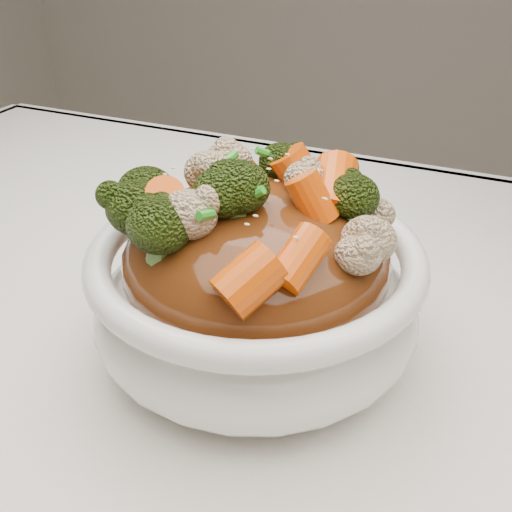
% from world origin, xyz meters
% --- Properties ---
extents(tablecloth, '(1.20, 0.80, 0.04)m').
position_xyz_m(tablecloth, '(0.00, 0.00, 0.73)').
color(tablecloth, silver).
rests_on(tablecloth, dining_table).
extents(bowl, '(0.31, 0.31, 0.09)m').
position_xyz_m(bowl, '(0.03, -0.02, 0.80)').
color(bowl, white).
rests_on(bowl, tablecloth).
extents(sauce_base, '(0.25, 0.25, 0.10)m').
position_xyz_m(sauce_base, '(0.03, -0.02, 0.83)').
color(sauce_base, '#50250D').
rests_on(sauce_base, bowl).
extents(carrots, '(0.25, 0.25, 0.06)m').
position_xyz_m(carrots, '(0.03, -0.02, 0.90)').
color(carrots, '#E35307').
rests_on(carrots, sauce_base).
extents(broccoli, '(0.25, 0.25, 0.05)m').
position_xyz_m(broccoli, '(0.03, -0.02, 0.90)').
color(broccoli, black).
rests_on(broccoli, sauce_base).
extents(cauliflower, '(0.25, 0.25, 0.04)m').
position_xyz_m(cauliflower, '(0.03, -0.02, 0.90)').
color(cauliflower, beige).
rests_on(cauliflower, sauce_base).
extents(scallions, '(0.18, 0.18, 0.02)m').
position_xyz_m(scallions, '(0.03, -0.02, 0.90)').
color(scallions, green).
rests_on(scallions, sauce_base).
extents(sesame_seeds, '(0.22, 0.22, 0.01)m').
position_xyz_m(sesame_seeds, '(0.03, -0.02, 0.90)').
color(sesame_seeds, beige).
rests_on(sesame_seeds, sauce_base).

